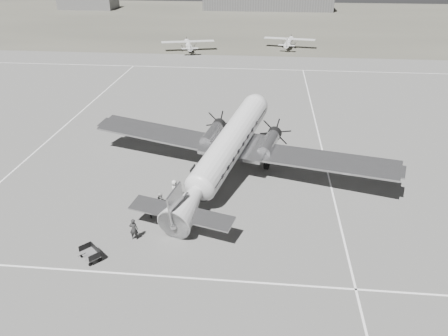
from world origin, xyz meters
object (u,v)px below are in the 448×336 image
light_plane_left (188,46)px  baggage_cart_far (90,254)px  passenger (174,189)px  baggage_cart_near (159,209)px  ramp_agent (161,202)px  light_plane_right (289,43)px  dc3_airliner (226,151)px  ground_crew (134,229)px  shed_secondary (89,2)px

light_plane_left → baggage_cart_far: 65.90m
passenger → baggage_cart_near: bearing=175.5°
ramp_agent → light_plane_right: bearing=2.8°
light_plane_right → baggage_cart_far: 72.46m
light_plane_left → baggage_cart_far: (4.61, -65.74, -0.67)m
light_plane_right → baggage_cart_near: (-12.44, -64.72, -0.62)m
dc3_airliner → ground_crew: 11.56m
light_plane_left → dc3_airliner: bearing=-91.3°
baggage_cart_far → ramp_agent: 7.34m
shed_secondary → passenger: bearing=-65.8°
baggage_cart_near → ramp_agent: 0.59m
shed_secondary → light_plane_left: (44.72, -62.05, -0.89)m
baggage_cart_near → light_plane_right: bearing=61.0°
shed_secondary → baggage_cart_far: bearing=-68.9°
light_plane_left → ramp_agent: bearing=-97.0°
passenger → ground_crew: bearing=175.5°
ramp_agent → baggage_cart_far: bearing=165.2°
baggage_cart_far → passenger: 9.54m
light_plane_right → ground_crew: light_plane_right is taller
dc3_airliner → baggage_cart_near: 8.33m
shed_secondary → baggage_cart_near: (52.69, -121.79, -1.51)m
light_plane_right → ground_crew: bearing=-91.8°
ground_crew → ramp_agent: (1.16, 3.85, 0.00)m
baggage_cart_far → passenger: bearing=106.5°
light_plane_left → shed_secondary: bearing=111.0°
ground_crew → baggage_cart_near: bearing=-109.3°
passenger → ramp_agent: bearing=175.5°
baggage_cart_far → ramp_agent: (3.49, 6.44, 0.42)m
light_plane_right → dc3_airliner: bearing=-88.1°
light_plane_left → ground_crew: size_ratio=6.22×
ramp_agent → passenger: 2.24m
baggage_cart_near → dc3_airliner: bearing=34.8°
baggage_cart_far → light_plane_left: bearing=136.3°
shed_secondary → ground_crew: shed_secondary is taller
baggage_cart_near → baggage_cart_far: bearing=-137.3°
baggage_cart_far → passenger: (4.13, 8.59, 0.42)m
baggage_cart_far → shed_secondary: bearing=153.4°
ramp_agent → shed_secondary: bearing=37.2°
light_plane_left → passenger: size_ratio=6.21×
baggage_cart_near → ground_crew: size_ratio=1.01×
dc3_airliner → ramp_agent: 7.82m
light_plane_left → baggage_cart_near: bearing=-97.2°
shed_secondary → ground_crew: (51.66, -125.19, -1.14)m
shed_secondary → dc3_airliner: 128.95m
baggage_cart_near → passenger: (0.78, 2.59, 0.37)m
light_plane_right → baggage_cart_far: (-15.79, -70.72, -0.66)m
dc3_airliner → passenger: 5.88m
light_plane_left → ramp_agent: light_plane_left is taller
light_plane_left → baggage_cart_near: size_ratio=6.15×
dc3_airliner → ground_crew: bearing=-104.1°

